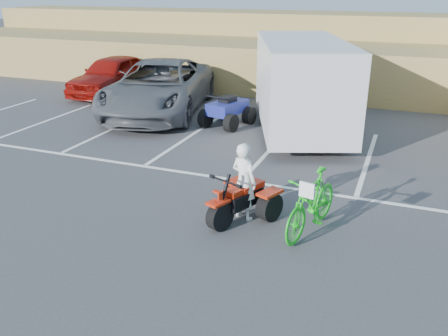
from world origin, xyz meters
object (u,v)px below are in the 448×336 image
(grey_pickup, at_px, (159,87))
(quad_atv_blue, at_px, (228,125))
(red_trike_atv, at_px, (238,220))
(cargo_trailer, at_px, (301,83))
(red_car, at_px, (112,75))
(quad_atv_green, at_px, (295,121))
(green_dirt_bike, at_px, (312,203))
(rider, at_px, (244,182))

(grey_pickup, bearing_deg, quad_atv_blue, -26.72)
(red_trike_atv, xyz_separation_m, cargo_trailer, (-0.32, 6.62, 1.55))
(red_car, distance_m, cargo_trailer, 9.12)
(red_trike_atv, distance_m, grey_pickup, 9.08)
(quad_atv_blue, xyz_separation_m, quad_atv_green, (2.00, 1.38, 0.00))
(green_dirt_bike, bearing_deg, red_car, 153.11)
(rider, height_order, quad_atv_blue, rider)
(grey_pickup, bearing_deg, red_car, 135.64)
(green_dirt_bike, height_order, red_car, red_car)
(grey_pickup, relative_size, quad_atv_blue, 3.98)
(rider, bearing_deg, red_car, -22.65)
(rider, bearing_deg, cargo_trailer, -64.64)
(red_trike_atv, bearing_deg, green_dirt_bike, 24.78)
(red_trike_atv, xyz_separation_m, quad_atv_green, (-0.67, 7.72, 0.00))
(grey_pickup, distance_m, quad_atv_green, 5.09)
(grey_pickup, bearing_deg, cargo_trailer, -17.69)
(red_trike_atv, distance_m, cargo_trailer, 6.81)
(green_dirt_bike, bearing_deg, grey_pickup, 149.29)
(red_car, xyz_separation_m, quad_atv_blue, (6.38, -2.81, -0.81))
(rider, relative_size, cargo_trailer, 0.24)
(quad_atv_green, bearing_deg, cargo_trailer, -70.19)
(rider, relative_size, quad_atv_green, 1.21)
(grey_pickup, height_order, quad_atv_green, grey_pickup)
(red_trike_atv, height_order, quad_atv_blue, quad_atv_blue)
(red_car, bearing_deg, green_dirt_bike, -41.28)
(red_car, bearing_deg, quad_atv_blue, -24.17)
(green_dirt_bike, bearing_deg, rider, -168.93)
(quad_atv_green, bearing_deg, red_car, 172.33)
(red_trike_atv, distance_m, quad_atv_green, 7.75)
(red_trike_atv, distance_m, quad_atv_blue, 6.88)
(red_trike_atv, height_order, cargo_trailer, cargo_trailer)
(rider, bearing_deg, green_dirt_bike, -160.91)
(cargo_trailer, xyz_separation_m, quad_atv_green, (-0.35, 1.10, -1.55))
(grey_pickup, distance_m, quad_atv_blue, 3.19)
(green_dirt_bike, relative_size, red_car, 0.42)
(red_trike_atv, relative_size, rider, 0.97)
(green_dirt_bike, relative_size, grey_pickup, 0.30)
(red_car, distance_m, quad_atv_green, 8.54)
(cargo_trailer, relative_size, quad_atv_blue, 3.91)
(red_car, distance_m, quad_atv_blue, 7.02)
(cargo_trailer, bearing_deg, quad_atv_green, 87.02)
(quad_atv_blue, bearing_deg, red_car, 169.08)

